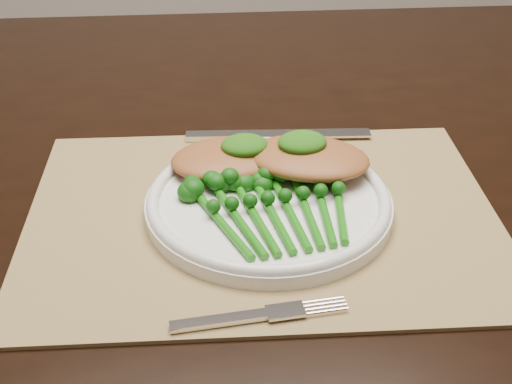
{
  "coord_description": "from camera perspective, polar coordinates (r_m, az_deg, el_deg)",
  "views": [
    {
      "loc": [
        -0.24,
        -0.66,
        1.16
      ],
      "look_at": [
        -0.16,
        -0.08,
        0.78
      ],
      "focal_mm": 50.0,
      "sensor_mm": 36.0,
      "label": 1
    }
  ],
  "objects": [
    {
      "name": "dining_table",
      "position": [
        1.09,
        0.91,
        -12.75
      ],
      "size": [
        1.65,
        1.0,
        0.75
      ],
      "rotation": [
        0.0,
        0.0,
        -0.06
      ],
      "color": "black",
      "rests_on": "ground"
    },
    {
      "name": "placemat",
      "position": [
        0.71,
        0.52,
        -1.91
      ],
      "size": [
        0.49,
        0.38,
        0.0
      ],
      "primitive_type": "cube",
      "rotation": [
        0.0,
        0.0,
        -0.08
      ],
      "color": "#94794B",
      "rests_on": "dining_table"
    },
    {
      "name": "dinner_plate",
      "position": [
        0.71,
        1.02,
        -0.8
      ],
      "size": [
        0.25,
        0.25,
        0.02
      ],
      "color": "white",
      "rests_on": "placemat"
    },
    {
      "name": "knife",
      "position": [
        0.85,
        0.34,
        4.58
      ],
      "size": [
        0.22,
        0.04,
        0.01
      ],
      "rotation": [
        0.0,
        0.0,
        -0.11
      ],
      "color": "silver",
      "rests_on": "placemat"
    },
    {
      "name": "fork",
      "position": [
        0.59,
        1.22,
        -9.68
      ],
      "size": [
        0.15,
        0.02,
        0.0
      ],
      "rotation": [
        0.0,
        0.0,
        0.06
      ],
      "color": "silver",
      "rests_on": "placemat"
    },
    {
      "name": "chicken_fillet_left",
      "position": [
        0.75,
        -2.09,
        2.74
      ],
      "size": [
        0.14,
        0.1,
        0.03
      ],
      "primitive_type": "ellipsoid",
      "rotation": [
        0.0,
        0.0,
        0.12
      ],
      "color": "#9E5D2D",
      "rests_on": "dinner_plate"
    },
    {
      "name": "chicken_fillet_right",
      "position": [
        0.74,
        4.2,
        2.75
      ],
      "size": [
        0.15,
        0.13,
        0.03
      ],
      "primitive_type": "ellipsoid",
      "rotation": [
        0.0,
        0.0,
        -0.37
      ],
      "color": "#9E5D2D",
      "rests_on": "dinner_plate"
    },
    {
      "name": "pesto_dollop_left",
      "position": [
        0.75,
        -0.94,
        3.76
      ],
      "size": [
        0.05,
        0.04,
        0.02
      ],
      "primitive_type": "ellipsoid",
      "color": "#174A0A",
      "rests_on": "chicken_fillet_left"
    },
    {
      "name": "pesto_dollop_right",
      "position": [
        0.74,
        3.73,
        3.98
      ],
      "size": [
        0.05,
        0.04,
        0.02
      ],
      "primitive_type": "ellipsoid",
      "color": "#174A0A",
      "rests_on": "chicken_fillet_right"
    },
    {
      "name": "broccolini_bundle",
      "position": [
        0.68,
        2.08,
        -1.78
      ],
      "size": [
        0.16,
        0.17,
        0.04
      ],
      "rotation": [
        0.0,
        0.0,
        0.12
      ],
      "color": "#17690D",
      "rests_on": "dinner_plate"
    }
  ]
}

